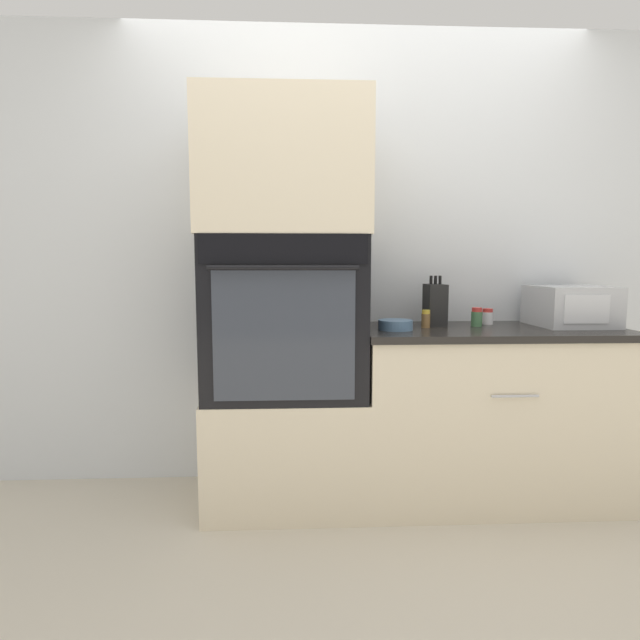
{
  "coord_description": "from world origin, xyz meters",
  "views": [
    {
      "loc": [
        -0.34,
        -2.2,
        1.22
      ],
      "look_at": [
        -0.23,
        0.21,
        0.95
      ],
      "focal_mm": 28.0,
      "sensor_mm": 36.0,
      "label": 1
    }
  ],
  "objects_px": {
    "microwave": "(570,306)",
    "condiment_jar_mid": "(487,317)",
    "bowl": "(395,325)",
    "wall_oven": "(286,316)",
    "condiment_jar_near": "(426,319)",
    "condiment_jar_far": "(477,317)",
    "knife_block": "(435,305)"
  },
  "relations": [
    {
      "from": "knife_block",
      "to": "bowl",
      "type": "relative_size",
      "value": 1.55
    },
    {
      "from": "microwave",
      "to": "condiment_jar_far",
      "type": "relative_size",
      "value": 3.83
    },
    {
      "from": "bowl",
      "to": "wall_oven",
      "type": "bearing_deg",
      "value": 174.18
    },
    {
      "from": "condiment_jar_near",
      "to": "condiment_jar_far",
      "type": "xyz_separation_m",
      "value": [
        0.28,
        0.05,
        0.0
      ]
    },
    {
      "from": "microwave",
      "to": "bowl",
      "type": "bearing_deg",
      "value": -172.83
    },
    {
      "from": "condiment_jar_mid",
      "to": "condiment_jar_far",
      "type": "bearing_deg",
      "value": -138.82
    },
    {
      "from": "microwave",
      "to": "knife_block",
      "type": "distance_m",
      "value": 0.71
    },
    {
      "from": "condiment_jar_mid",
      "to": "condiment_jar_far",
      "type": "relative_size",
      "value": 0.87
    },
    {
      "from": "condiment_jar_far",
      "to": "bowl",
      "type": "bearing_deg",
      "value": -164.4
    },
    {
      "from": "wall_oven",
      "to": "condiment_jar_far",
      "type": "bearing_deg",
      "value": 4.09
    },
    {
      "from": "condiment_jar_mid",
      "to": "condiment_jar_near",
      "type": "bearing_deg",
      "value": -161.08
    },
    {
      "from": "condiment_jar_near",
      "to": "condiment_jar_mid",
      "type": "relative_size",
      "value": 1.07
    },
    {
      "from": "wall_oven",
      "to": "bowl",
      "type": "bearing_deg",
      "value": -5.82
    },
    {
      "from": "condiment_jar_mid",
      "to": "microwave",
      "type": "bearing_deg",
      "value": -11.53
    },
    {
      "from": "bowl",
      "to": "condiment_jar_near",
      "type": "relative_size",
      "value": 1.87
    },
    {
      "from": "wall_oven",
      "to": "bowl",
      "type": "relative_size",
      "value": 4.58
    },
    {
      "from": "microwave",
      "to": "knife_block",
      "type": "relative_size",
      "value": 1.42
    },
    {
      "from": "bowl",
      "to": "condiment_jar_far",
      "type": "xyz_separation_m",
      "value": [
        0.46,
        0.13,
        0.02
      ]
    },
    {
      "from": "bowl",
      "to": "knife_block",
      "type": "bearing_deg",
      "value": 35.14
    },
    {
      "from": "microwave",
      "to": "condiment_jar_near",
      "type": "bearing_deg",
      "value": -176.81
    },
    {
      "from": "wall_oven",
      "to": "knife_block",
      "type": "distance_m",
      "value": 0.8
    },
    {
      "from": "knife_block",
      "to": "condiment_jar_far",
      "type": "height_order",
      "value": "knife_block"
    },
    {
      "from": "condiment_jar_mid",
      "to": "wall_oven",
      "type": "bearing_deg",
      "value": -172.25
    },
    {
      "from": "wall_oven",
      "to": "microwave",
      "type": "distance_m",
      "value": 1.5
    },
    {
      "from": "wall_oven",
      "to": "knife_block",
      "type": "height_order",
      "value": "wall_oven"
    },
    {
      "from": "condiment_jar_near",
      "to": "knife_block",
      "type": "bearing_deg",
      "value": 52.88
    },
    {
      "from": "microwave",
      "to": "condiment_jar_far",
      "type": "distance_m",
      "value": 0.5
    },
    {
      "from": "microwave",
      "to": "condiment_jar_near",
      "type": "relative_size",
      "value": 4.11
    },
    {
      "from": "condiment_jar_near",
      "to": "microwave",
      "type": "bearing_deg",
      "value": 3.19
    },
    {
      "from": "knife_block",
      "to": "condiment_jar_far",
      "type": "bearing_deg",
      "value": -11.85
    },
    {
      "from": "knife_block",
      "to": "wall_oven",
      "type": "bearing_deg",
      "value": -171.64
    },
    {
      "from": "microwave",
      "to": "condiment_jar_mid",
      "type": "distance_m",
      "value": 0.42
    }
  ]
}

